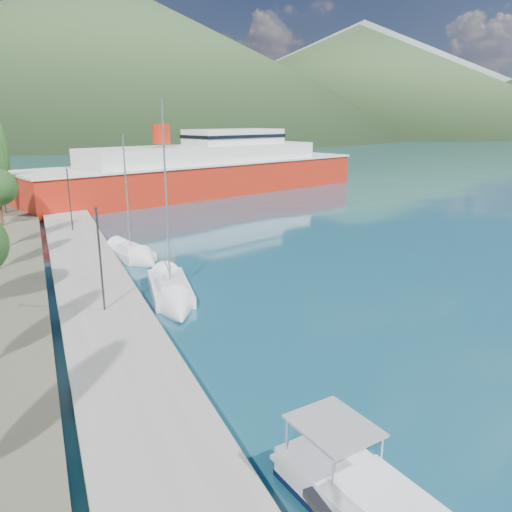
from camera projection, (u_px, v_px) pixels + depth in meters
name	position (u px, v px, depth m)	size (l,w,h in m)	color
ground	(85.00, 166.00, 124.99)	(1400.00, 1400.00, 0.00)	navy
quay	(87.00, 269.00, 38.52)	(5.00, 88.00, 0.80)	gray
hills_far	(158.00, 61.00, 597.88)	(1480.00, 900.00, 180.00)	gray
hills_near	(182.00, 66.00, 372.59)	(1010.00, 520.00, 115.00)	#334C28
lamp_posts	(101.00, 257.00, 28.25)	(0.15, 48.39, 6.06)	#2D2D33
sailboat_near	(174.00, 300.00, 32.21)	(3.82, 9.85, 13.80)	silver
sailboat_mid	(138.00, 258.00, 42.02)	(4.27, 8.08, 11.34)	silver
ferry	(207.00, 171.00, 79.40)	(58.37, 29.39, 11.41)	#B6200F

